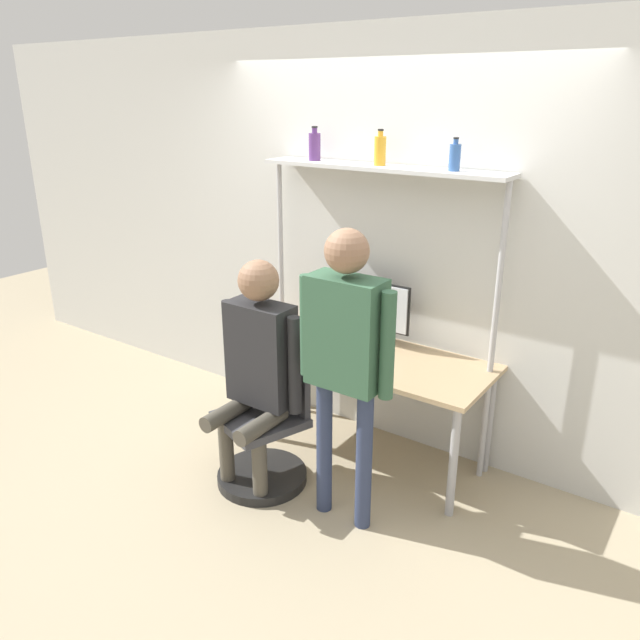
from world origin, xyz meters
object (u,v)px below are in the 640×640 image
Objects in this scene: monitor at (366,307)px; laptop at (319,337)px; office_chair at (267,440)px; person_seated at (258,358)px; cell_phone at (342,358)px; bottle_amber at (380,150)px; person_standing at (345,344)px; bottle_blue at (455,157)px; bottle_purple at (315,146)px.

monitor reaches higher than laptop.
office_chair is 0.64× the size of person_seated.
bottle_amber reaches higher than cell_phone.
laptop is 0.19× the size of person_standing.
bottle_blue is at bearing 46.30° from office_chair.
office_chair is 2.01m from bottle_blue.
bottle_blue is at bearing 0.00° from bottle_amber.
laptop is 0.57m from person_seated.
monitor is at bearing 74.20° from person_seated.
office_chair is 4.30× the size of bottle_amber.
laptop reaches higher than cell_phone.
bottle_purple reaches higher than laptop.
cell_phone is (0.04, -0.34, -0.23)m from monitor.
bottle_blue is at bearing 35.06° from cell_phone.
person_seated is 1.60m from bottle_blue.
bottle_blue is at bearing 78.60° from person_standing.
cell_phone is (0.24, -0.08, -0.05)m from laptop.
cell_phone is 0.11× the size of person_seated.
bottle_purple is at bearing -180.00° from bottle_blue.
monitor is at bearing -179.03° from bottle_blue.
office_chair is at bearing -105.67° from monitor.
bottle_amber is at bearing 70.44° from office_chair.
bottle_blue is (0.76, 0.80, 1.68)m from office_chair.
bottle_amber is (0.28, 0.80, 1.69)m from office_chair.
cell_phone is 0.68m from person_standing.
person_standing is (0.59, -0.04, 0.80)m from office_chair.
person_standing is (0.61, -0.00, 0.24)m from person_seated.
office_chair is (-0.02, -0.53, -0.51)m from laptop.
office_chair is 0.54× the size of person_standing.
person_seated is at bearing 179.87° from person_standing.
bottle_amber is at bearing 0.00° from bottle_purple.
bottle_purple reaches higher than bottle_blue.
bottle_blue reaches higher than person_standing.
cell_phone is 1.36m from bottle_purple.
laptop reaches higher than office_chair.
cell_phone is at bearing -144.94° from bottle_blue.
bottle_purple is (-0.46, 0.35, 1.24)m from cell_phone.
bottle_blue is 0.86× the size of bottle_amber.
monitor is 2.96× the size of bottle_purple.
person_standing reaches higher than office_chair.
monitor is at bearing 96.56° from cell_phone.
bottle_purple reaches higher than cell_phone.
bottle_purple is at bearing 142.48° from cell_phone.
person_standing is (0.57, -0.57, 0.29)m from laptop.
office_chair is 1.88m from bottle_purple.
bottle_amber reaches higher than person_seated.
bottle_amber is (0.06, 0.01, 1.00)m from monitor.
bottle_blue is at bearing 19.83° from laptop.
bottle_amber reaches higher than laptop.
office_chair is (-0.22, -0.79, -0.69)m from monitor.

